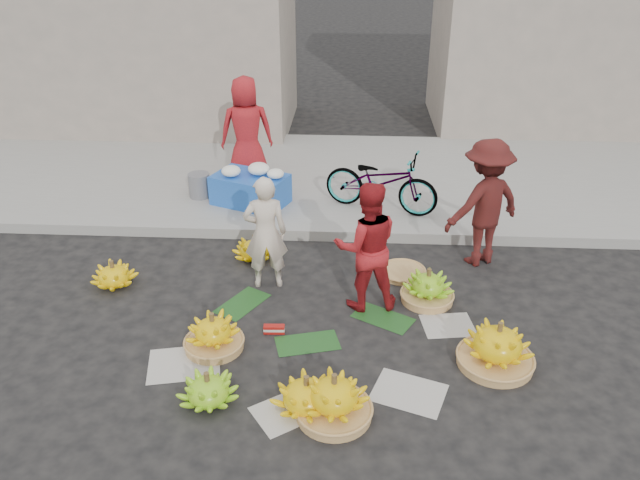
# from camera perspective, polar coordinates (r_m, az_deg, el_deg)

# --- Properties ---
(ground) EXTENTS (80.00, 80.00, 0.00)m
(ground) POSITION_cam_1_polar(r_m,az_deg,el_deg) (6.73, -0.17, -8.43)
(ground) COLOR black
(ground) RESTS_ON ground
(curb) EXTENTS (40.00, 0.25, 0.15)m
(curb) POSITION_cam_1_polar(r_m,az_deg,el_deg) (8.56, 0.69, 0.69)
(curb) COLOR gray
(curb) RESTS_ON ground
(sidewalk) EXTENTS (40.00, 4.00, 0.12)m
(sidewalk) POSITION_cam_1_polar(r_m,az_deg,el_deg) (10.48, 1.21, 5.83)
(sidewalk) COLOR gray
(sidewalk) RESTS_ON ground
(building_left) EXTENTS (6.00, 3.00, 4.00)m
(building_left) POSITION_cam_1_polar(r_m,az_deg,el_deg) (13.49, -16.38, 18.29)
(building_left) COLOR #9F9082
(building_left) RESTS_ON sidewalk
(newspaper_scatter) EXTENTS (3.20, 1.80, 0.00)m
(newspaper_scatter) POSITION_cam_1_polar(r_m,az_deg,el_deg) (6.10, -0.62, -12.84)
(newspaper_scatter) COLOR beige
(newspaper_scatter) RESTS_ON ground
(banana_leaves) EXTENTS (2.00, 1.00, 0.00)m
(banana_leaves) POSITION_cam_1_polar(r_m,az_deg,el_deg) (6.89, -0.91, -7.39)
(banana_leaves) COLOR #174618
(banana_leaves) RESTS_ON ground
(banana_bunch_0) EXTENTS (0.60, 0.60, 0.42)m
(banana_bunch_0) POSITION_cam_1_polar(r_m,az_deg,el_deg) (6.50, -9.73, -8.43)
(banana_bunch_0) COLOR #B1814A
(banana_bunch_0) RESTS_ON ground
(banana_bunch_1) EXTENTS (0.70, 0.70, 0.34)m
(banana_bunch_1) POSITION_cam_1_polar(r_m,az_deg,el_deg) (5.89, -10.20, -13.32)
(banana_bunch_1) COLOR #6EC01B
(banana_bunch_1) RESTS_ON ground
(banana_bunch_2) EXTENTS (0.68, 0.68, 0.37)m
(banana_bunch_2) POSITION_cam_1_polar(r_m,az_deg,el_deg) (5.72, -1.24, -13.97)
(banana_bunch_2) COLOR yellow
(banana_bunch_2) RESTS_ON ground
(banana_bunch_3) EXTENTS (0.67, 0.67, 0.46)m
(banana_bunch_3) POSITION_cam_1_polar(r_m,az_deg,el_deg) (5.63, 1.29, -14.27)
(banana_bunch_3) COLOR #B1814A
(banana_bunch_3) RESTS_ON ground
(banana_bunch_4) EXTENTS (0.77, 0.77, 0.50)m
(banana_bunch_4) POSITION_cam_1_polar(r_m,az_deg,el_deg) (6.41, 15.89, -9.34)
(banana_bunch_4) COLOR #B1814A
(banana_bunch_4) RESTS_ON ground
(banana_bunch_5) EXTENTS (0.66, 0.66, 0.42)m
(banana_bunch_5) POSITION_cam_1_polar(r_m,az_deg,el_deg) (7.24, 9.82, -4.29)
(banana_bunch_5) COLOR #B1814A
(banana_bunch_5) RESTS_ON ground
(banana_bunch_6) EXTENTS (0.64, 0.64, 0.33)m
(banana_bunch_6) POSITION_cam_1_polar(r_m,az_deg,el_deg) (7.84, -18.35, -3.04)
(banana_bunch_6) COLOR yellow
(banana_bunch_6) RESTS_ON ground
(banana_bunch_7) EXTENTS (0.61, 0.61, 0.34)m
(banana_bunch_7) POSITION_cam_1_polar(r_m,az_deg,el_deg) (8.05, -6.00, -0.79)
(banana_bunch_7) COLOR yellow
(banana_bunch_7) RESTS_ON ground
(basket_spare) EXTENTS (0.64, 0.64, 0.06)m
(basket_spare) POSITION_cam_1_polar(r_m,az_deg,el_deg) (7.78, 7.57, -2.96)
(basket_spare) COLOR #B1814A
(basket_spare) RESTS_ON ground
(incense_stack) EXTENTS (0.23, 0.08, 0.09)m
(incense_stack) POSITION_cam_1_polar(r_m,az_deg,el_deg) (6.70, -4.21, -8.13)
(incense_stack) COLOR #AB1612
(incense_stack) RESTS_ON ground
(vendor_cream) EXTENTS (0.55, 0.40, 1.39)m
(vendor_cream) POSITION_cam_1_polar(r_m,az_deg,el_deg) (7.22, -5.01, 0.65)
(vendor_cream) COLOR beige
(vendor_cream) RESTS_ON ground
(vendor_red) EXTENTS (0.81, 0.67, 1.50)m
(vendor_red) POSITION_cam_1_polar(r_m,az_deg,el_deg) (6.80, 4.28, -0.60)
(vendor_red) COLOR red
(vendor_red) RESTS_ON ground
(man_striped) EXTENTS (1.21, 1.04, 1.63)m
(man_striped) POSITION_cam_1_polar(r_m,az_deg,el_deg) (7.92, 14.81, 3.27)
(man_striped) COLOR maroon
(man_striped) RESTS_ON ground
(flower_table) EXTENTS (1.22, 1.01, 0.61)m
(flower_table) POSITION_cam_1_polar(r_m,az_deg,el_deg) (9.30, -6.35, 4.80)
(flower_table) COLOR blue
(flower_table) RESTS_ON sidewalk
(grey_bucket) EXTENTS (0.32, 0.32, 0.37)m
(grey_bucket) POSITION_cam_1_polar(r_m,az_deg,el_deg) (9.68, -10.96, 4.94)
(grey_bucket) COLOR slate
(grey_bucket) RESTS_ON sidewalk
(flower_vendor) EXTENTS (0.92, 0.70, 1.68)m
(flower_vendor) POSITION_cam_1_polar(r_m,az_deg,el_deg) (9.94, -6.73, 9.93)
(flower_vendor) COLOR red
(flower_vendor) RESTS_ON sidewalk
(bicycle) EXTENTS (1.09, 1.77, 0.88)m
(bicycle) POSITION_cam_1_polar(r_m,az_deg,el_deg) (9.01, 5.61, 5.36)
(bicycle) COLOR gray
(bicycle) RESTS_ON sidewalk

